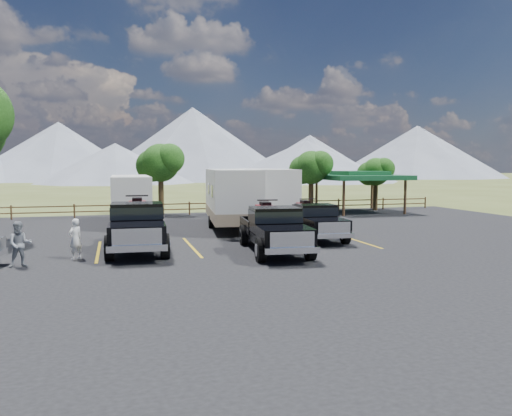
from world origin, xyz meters
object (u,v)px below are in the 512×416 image
object	(u,v)px
trailer_right	(264,194)
person_a	(75,239)
pavilion	(359,177)
trailer_center	(232,198)
trailer_left	(131,199)
rig_right	(314,220)
person_b	(20,244)
rig_center	(273,227)
rig_left	(137,224)

from	to	relation	value
trailer_right	person_a	xyz separation A→B (m)	(-10.89, -10.58, -0.98)
pavilion	trailer_right	size ratio (longest dim) A/B	0.63
pavilion	trailer_center	distance (m)	13.79
trailer_left	person_a	xyz separation A→B (m)	(-2.44, -10.87, -0.77)
pavilion	rig_right	distance (m)	14.95
person_b	person_a	bearing A→B (deg)	21.48
rig_center	person_a	world-z (taller)	rig_center
rig_left	rig_center	bearing A→B (deg)	-17.08
rig_right	person_a	xyz separation A→B (m)	(-11.08, -2.59, -0.13)
rig_right	person_a	distance (m)	11.38
rig_center	rig_right	xyz separation A→B (m)	(3.12, 3.05, -0.10)
rig_left	trailer_right	bearing A→B (deg)	49.60
rig_right	trailer_left	size ratio (longest dim) A/B	0.69
rig_left	rig_center	world-z (taller)	rig_left
trailer_left	trailer_center	bearing A→B (deg)	-30.56
trailer_center	person_b	size ratio (longest dim) A/B	5.94
trailer_center	person_a	size ratio (longest dim) A/B	6.20
trailer_left	rig_center	bearing A→B (deg)	-63.40
person_a	rig_right	bearing A→B (deg)	151.77
trailer_right	person_b	world-z (taller)	trailer_right
trailer_center	person_b	bearing A→B (deg)	-132.14
rig_left	rig_right	bearing A→B (deg)	9.69
trailer_center	trailer_right	bearing A→B (deg)	53.46
rig_left	trailer_left	xyz separation A→B (m)	(0.01, 9.34, 0.46)
person_b	trailer_right	bearing A→B (deg)	33.70
trailer_center	rig_right	bearing A→B (deg)	-51.18
rig_right	trailer_center	xyz separation A→B (m)	(-3.08, 4.91, 0.85)
rig_center	rig_right	world-z (taller)	rig_center
pavilion	rig_center	size ratio (longest dim) A/B	0.95
trailer_right	trailer_center	bearing A→B (deg)	-130.58
rig_right	rig_center	bearing A→B (deg)	-131.13
pavilion	rig_center	world-z (taller)	pavilion
rig_left	person_a	xyz separation A→B (m)	(-2.43, -1.53, -0.31)
rig_center	rig_right	size ratio (longest dim) A/B	1.11
trailer_center	person_b	world-z (taller)	trailer_center
pavilion	person_b	bearing A→B (deg)	-144.06
rig_right	trailer_right	xyz separation A→B (m)	(-0.19, 7.98, 0.85)
trailer_right	rig_left	bearing A→B (deg)	-130.39
trailer_left	person_b	bearing A→B (deg)	-108.99
rig_left	rig_right	xyz separation A→B (m)	(8.65, 1.06, -0.18)
trailer_center	trailer_right	xyz separation A→B (m)	(2.89, 3.07, -0.01)
rig_left	person_b	distance (m)	4.97
rig_right	trailer_right	bearing A→B (deg)	95.85
rig_left	person_b	size ratio (longest dim) A/B	4.21
rig_left	trailer_center	distance (m)	8.20
trailer_right	rig_center	bearing A→B (deg)	-102.16
rig_left	person_b	bearing A→B (deg)	-145.93
pavilion	rig_left	bearing A→B (deg)	-143.02
trailer_left	trailer_center	distance (m)	6.50
pavilion	rig_center	bearing A→B (deg)	-128.14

